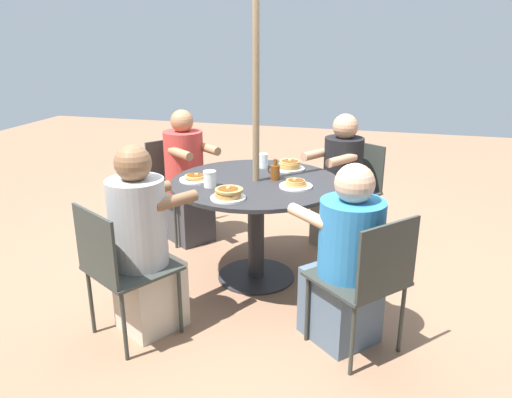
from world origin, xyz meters
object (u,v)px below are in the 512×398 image
Objects in this scene: patio_chair_east at (119,264)px; pancake_plate_a at (195,178)px; pancake_plate_b at (296,184)px; patio_chair_south at (368,276)px; drinking_glass_a at (263,161)px; patio_table at (256,201)px; patio_chair_west at (353,185)px; diner_north at (186,182)px; syrup_bottle at (275,172)px; diner_west at (340,186)px; coffee_cup at (210,179)px; diner_south at (346,264)px; patio_chair_north at (176,181)px; pancake_plate_d at (228,194)px; diner_east at (144,248)px; pancake_plate_c at (289,166)px.

patio_chair_east reaches higher than pancake_plate_a.
patio_chair_east is 1.27m from pancake_plate_b.
patio_chair_south is 1.43m from drinking_glass_a.
patio_table is 1.12m from patio_chair_west.
syrup_bottle is at bearing 96.94° from diner_north.
diner_west is 1.32m from pancake_plate_a.
pancake_plate_b is 2.03× the size of coffee_cup.
coffee_cup is (0.79, 1.00, 0.29)m from diner_west.
syrup_bottle is (-0.12, -0.06, 0.21)m from patio_table.
pancake_plate_a is 0.72m from pancake_plate_b.
coffee_cup is (0.97, -0.41, 0.32)m from diner_south.
patio_chair_east is 0.75× the size of diner_west.
syrup_bottle reaches higher than drinking_glass_a.
patio_chair_north is 1.00× the size of patio_chair_east.
pancake_plate_d is at bearing 117.18° from diner_south.
pancake_plate_a is 0.19m from coffee_cup.
diner_east is at bearing 91.58° from patio_chair_west.
pancake_plate_a is at bearing 63.83° from diner_north.
patio_table is 1.42× the size of patio_chair_south.
pancake_plate_a is 0.47m from pancake_plate_d.
drinking_glass_a is at bearing 78.77° from diner_south.
patio_chair_west is 1.49m from pancake_plate_a.
patio_table is at bearing 64.04° from pancake_plate_c.
patio_chair_east is at bearing -90.00° from diner_east.
patio_chair_north is 1.43m from pancake_plate_b.
patio_chair_east is at bearing 80.54° from pancake_plate_a.
pancake_plate_d is (-0.84, 1.08, 0.29)m from patio_chair_north.
coffee_cup is (-0.15, 0.11, 0.04)m from pancake_plate_a.
patio_chair_west is at bearing -107.53° from pancake_plate_b.
pancake_plate_a is at bearing 17.43° from syrup_bottle.
patio_chair_north is 2.23m from patio_chair_south.
pancake_plate_c is at bearing 91.07° from patio_chair_east.
diner_west reaches higher than syrup_bottle.
coffee_cup reaches higher than pancake_plate_d.
drinking_glass_a is (-0.44, -1.17, 0.27)m from diner_east.
pancake_plate_b is at bearing -165.65° from coffee_cup.
pancake_plate_a is 2.03× the size of coffee_cup.
coffee_cup is at bearing 52.47° from pancake_plate_c.
diner_south is at bearing 157.09° from coffee_cup.
patio_chair_east is 2.06m from diner_west.
diner_south is 9.88× the size of coffee_cup.
pancake_plate_d is at bearing 73.58° from patio_chair_north.
diner_east is 1.10m from syrup_bottle.
diner_south is at bearing 130.83° from diner_west.
patio_chair_west is at bearing -134.90° from pancake_plate_a.
syrup_bottle reaches higher than patio_table.
diner_north is 0.79m from pancake_plate_a.
diner_south is at bearing 118.59° from pancake_plate_c.
pancake_plate_a is at bearing 106.78° from diner_south.
diner_east is at bearing 61.11° from pancake_plate_c.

